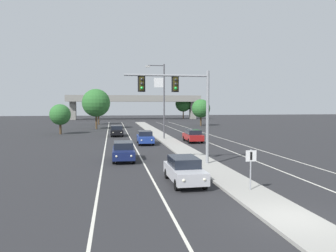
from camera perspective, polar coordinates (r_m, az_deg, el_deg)
name	(u,v)px	position (r m, az deg, el deg)	size (l,w,h in m)	color
ground_plane	(292,221)	(14.67, 20.94, -15.37)	(260.00, 260.00, 0.00)	#28282B
median_island	(189,154)	(31.08, 3.68, -4.86)	(2.40, 110.00, 0.15)	#9E9B93
lane_stripe_oncoming_center	(135,146)	(37.26, -5.92, -3.54)	(0.14, 100.00, 0.01)	silver
lane_stripe_receding_center	(213,144)	(39.04, 8.01, -3.22)	(0.14, 100.00, 0.01)	silver
edge_stripe_left	(105,147)	(37.19, -11.01, -3.60)	(0.14, 100.00, 0.01)	silver
edge_stripe_right	(240,144)	(40.16, 12.50, -3.08)	(0.14, 100.00, 0.01)	silver
overhead_signal_mast	(182,97)	(24.85, 2.45, 5.06)	(6.54, 0.44, 7.20)	gray
median_sign_post	(251,163)	(18.09, 14.38, -6.41)	(0.60, 0.10, 2.20)	gray
street_lamp_median	(162,97)	(43.67, -0.99, 5.17)	(2.58, 0.28, 10.00)	#4C4C51
car_oncoming_silver	(184,170)	(19.71, 2.89, -7.72)	(1.88, 4.49, 1.58)	#B7B7BC
car_oncoming_navy	(123,151)	(27.81, -7.85, -4.37)	(1.89, 4.50, 1.58)	#141E4C
car_oncoming_blue	(145,137)	(38.96, -4.04, -2.00)	(1.90, 4.50, 1.58)	navy
car_oncoming_black	(117,131)	(49.35, -9.05, -0.81)	(1.91, 4.50, 1.58)	black
car_receding_red	(193,136)	(41.04, 4.42, -1.71)	(1.86, 4.49, 1.58)	maroon
overpass_bridge	(135,101)	(104.60, -5.89, 4.35)	(42.40, 6.40, 7.65)	gray
tree_far_left_b	(96,103)	(63.88, -12.55, 4.00)	(5.36, 5.36, 7.76)	#4C3823
tree_far_right_c	(201,108)	(72.35, 5.82, 3.09)	(4.10, 4.10, 5.93)	#4C3823
tree_far_left_a	(98,107)	(78.58, -12.15, 3.32)	(4.44, 4.44, 6.42)	#4C3823
tree_far_right_b	(183,104)	(108.29, 2.71, 3.92)	(5.25, 5.25, 7.60)	#4C3823
tree_far_left_c	(60,115)	(54.52, -18.46, 1.91)	(3.33, 3.33, 4.82)	#4C3823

